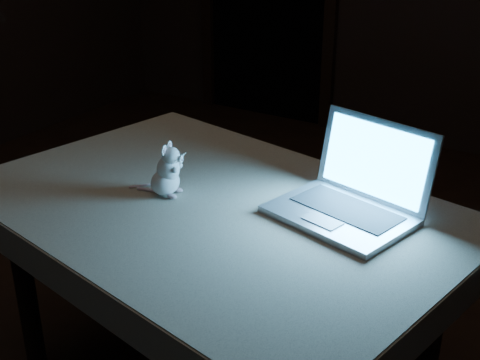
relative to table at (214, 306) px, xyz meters
The scene contains 5 objects.
floor 0.42m from the table, 152.37° to the left, with size 5.00×5.00×0.00m, color black.
table is the anchor object (origin of this frame).
tablecloth 0.31m from the table, 15.37° to the left, with size 1.39×0.93×0.10m, color beige, non-canonical shape.
laptop 0.60m from the table, 16.60° to the left, with size 0.36×0.32×0.25m, color #ADADB2, non-canonical shape.
plush_mouse 0.46m from the table, behind, with size 0.12×0.12×0.16m, color white, non-canonical shape.
Camera 1 is at (1.13, -1.44, 1.51)m, focal length 48.00 mm.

